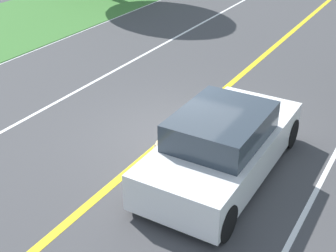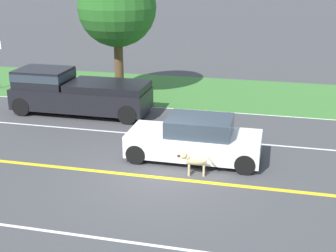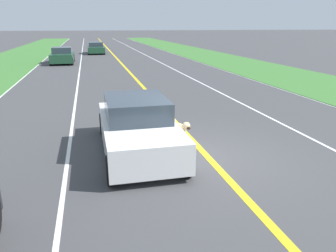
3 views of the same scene
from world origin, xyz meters
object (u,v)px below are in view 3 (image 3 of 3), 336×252
dog (181,129)px  car_trailing_near (62,56)px  ego_car (137,127)px  car_trailing_mid (96,48)px

dog → car_trailing_near: (4.59, -22.23, 0.17)m
ego_car → car_trailing_mid: bearing=-89.7°
dog → ego_car: bearing=-1.6°
car_trailing_near → dog: bearing=101.7°
car_trailing_near → car_trailing_mid: (-3.16, -9.71, -0.04)m
car_trailing_near → car_trailing_mid: car_trailing_near is taller
car_trailing_near → car_trailing_mid: size_ratio=1.00×
car_trailing_mid → ego_car: bearing=90.3°
car_trailing_near → ego_car: bearing=98.4°
car_trailing_near → car_trailing_mid: 10.21m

